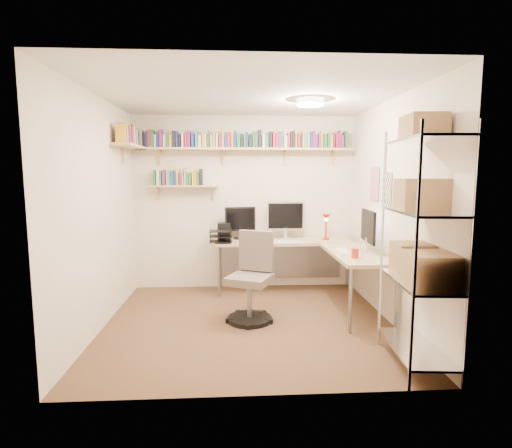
% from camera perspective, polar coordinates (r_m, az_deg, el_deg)
% --- Properties ---
extents(ground, '(3.20, 3.20, 0.00)m').
position_cam_1_polar(ground, '(4.65, -1.04, -13.91)').
color(ground, '#4F3522').
rests_on(ground, ground).
extents(room_shell, '(3.24, 3.04, 2.52)m').
position_cam_1_polar(room_shell, '(4.34, -1.02, 5.54)').
color(room_shell, beige).
rests_on(room_shell, ground).
extents(wall_shelves, '(3.12, 1.09, 0.80)m').
position_cam_1_polar(wall_shelves, '(5.65, -6.05, 10.75)').
color(wall_shelves, '#D9B77A').
rests_on(wall_shelves, ground).
extents(corner_desk, '(2.09, 1.92, 1.28)m').
position_cam_1_polar(corner_desk, '(5.44, 5.05, -2.81)').
color(corner_desk, tan).
rests_on(corner_desk, ground).
extents(office_chair, '(0.60, 0.60, 1.02)m').
position_cam_1_polar(office_chair, '(4.61, -0.66, -8.48)').
color(office_chair, black).
rests_on(office_chair, ground).
extents(wire_rack, '(0.51, 0.93, 2.16)m').
position_cam_1_polar(wire_rack, '(3.65, 22.58, -0.40)').
color(wire_rack, silver).
rests_on(wire_rack, ground).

